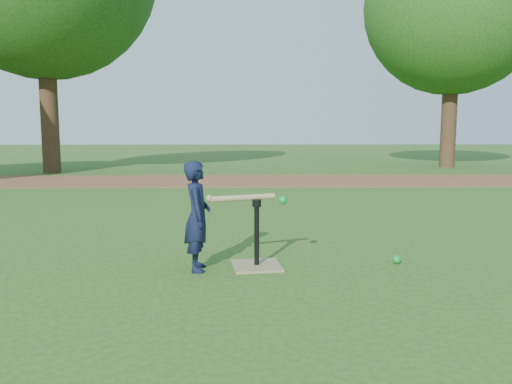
{
  "coord_description": "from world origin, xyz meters",
  "views": [
    {
      "loc": [
        -0.32,
        -4.72,
        1.23
      ],
      "look_at": [
        -0.22,
        -0.01,
        0.65
      ],
      "focal_mm": 35.0,
      "sensor_mm": 36.0,
      "label": 1
    }
  ],
  "objects": [
    {
      "name": "dirt_strip",
      "position": [
        0.0,
        7.5,
        0.01
      ],
      "size": [
        24.0,
        3.0,
        0.01
      ],
      "primitive_type": "cube",
      "color": "brown",
      "rests_on": "ground"
    },
    {
      "name": "wiffle_ball_ground",
      "position": [
        1.09,
        -0.22,
        0.04
      ],
      "size": [
        0.08,
        0.08,
        0.08
      ],
      "primitive_type": "sphere",
      "color": "#0D9130",
      "rests_on": "ground"
    },
    {
      "name": "ground",
      "position": [
        0.0,
        0.0,
        0.0
      ],
      "size": [
        80.0,
        80.0,
        0.0
      ],
      "primitive_type": "plane",
      "color": "#285116",
      "rests_on": "ground"
    },
    {
      "name": "batting_tee",
      "position": [
        -0.22,
        -0.31,
        0.11
      ],
      "size": [
        0.48,
        0.48,
        0.61
      ],
      "color": "#8B8158",
      "rests_on": "ground"
    },
    {
      "name": "tree_right",
      "position": [
        6.5,
        12.0,
        5.29
      ],
      "size": [
        5.8,
        5.8,
        8.21
      ],
      "color": "#382316",
      "rests_on": "ground"
    },
    {
      "name": "child",
      "position": [
        -0.75,
        -0.39,
        0.49
      ],
      "size": [
        0.26,
        0.37,
        0.97
      ],
      "primitive_type": "imported",
      "rotation": [
        0.0,
        0.0,
        1.64
      ],
      "color": "black",
      "rests_on": "ground"
    },
    {
      "name": "swing_action",
      "position": [
        -0.3,
        -0.34,
        0.63
      ],
      "size": [
        0.72,
        0.26,
        0.09
      ],
      "color": "tan",
      "rests_on": "ground"
    }
  ]
}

